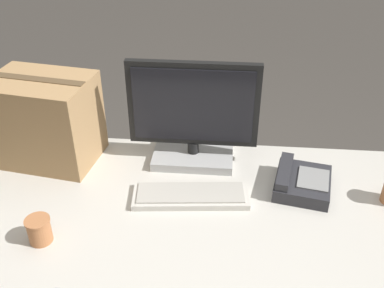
{
  "coord_description": "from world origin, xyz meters",
  "views": [
    {
      "loc": [
        0.11,
        -1.15,
        1.75
      ],
      "look_at": [
        -0.01,
        0.2,
        0.88
      ],
      "focal_mm": 42.0,
      "sensor_mm": 36.0,
      "label": 1
    }
  ],
  "objects": [
    {
      "name": "desk_phone",
      "position": [
        0.39,
        0.17,
        0.76
      ],
      "size": [
        0.23,
        0.25,
        0.08
      ],
      "rotation": [
        0.0,
        0.0,
        -0.2
      ],
      "color": "#2D2D33",
      "rests_on": "office_desk"
    },
    {
      "name": "paper_cup_left",
      "position": [
        -0.46,
        -0.17,
        0.77
      ],
      "size": [
        0.08,
        0.08,
        0.09
      ],
      "color": "#BC7547",
      "rests_on": "office_desk"
    },
    {
      "name": "keyboard",
      "position": [
        -0.01,
        0.08,
        0.74
      ],
      "size": [
        0.42,
        0.18,
        0.03
      ],
      "rotation": [
        0.0,
        0.0,
        0.1
      ],
      "color": "beige",
      "rests_on": "office_desk"
    },
    {
      "name": "office_desk",
      "position": [
        0.0,
        0.0,
        0.36
      ],
      "size": [
        1.8,
        0.9,
        0.73
      ],
      "color": "beige",
      "rests_on": "ground_plane"
    },
    {
      "name": "cardboard_box",
      "position": [
        -0.59,
        0.29,
        0.9
      ],
      "size": [
        0.41,
        0.32,
        0.34
      ],
      "rotation": [
        0.0,
        0.0,
        -0.15
      ],
      "color": "tan",
      "rests_on": "office_desk"
    },
    {
      "name": "monitor",
      "position": [
        -0.02,
        0.32,
        0.91
      ],
      "size": [
        0.49,
        0.21,
        0.41
      ],
      "color": "#B7B7B7",
      "rests_on": "office_desk"
    }
  ]
}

